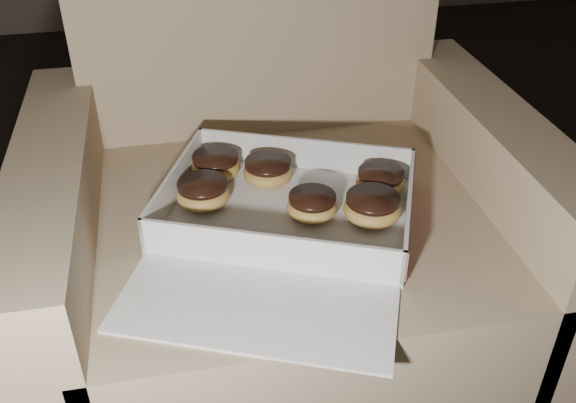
# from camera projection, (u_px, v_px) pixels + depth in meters

# --- Properties ---
(floor) EXTENTS (4.50, 4.50, 0.00)m
(floor) POSITION_uv_depth(u_px,v_px,m) (499.00, 346.00, 1.38)
(floor) COLOR black
(floor) RESTS_ON ground
(armchair) EXTENTS (0.87, 0.74, 0.91)m
(armchair) POSITION_uv_depth(u_px,v_px,m) (283.00, 240.00, 1.22)
(armchair) COLOR tan
(armchair) RESTS_ON floor
(bakery_box) EXTENTS (0.54, 0.58, 0.07)m
(bakery_box) POSITION_uv_depth(u_px,v_px,m) (285.00, 223.00, 1.04)
(bakery_box) COLOR silver
(bakery_box) RESTS_ON armchair
(donut_a) EXTENTS (0.09, 0.09, 0.05)m
(donut_a) POSITION_uv_depth(u_px,v_px,m) (203.00, 193.00, 1.08)
(donut_a) COLOR gold
(donut_a) RESTS_ON bakery_box
(donut_b) EXTENTS (0.09, 0.09, 0.05)m
(donut_b) POSITION_uv_depth(u_px,v_px,m) (372.00, 208.00, 1.04)
(donut_b) COLOR gold
(donut_b) RESTS_ON bakery_box
(donut_c) EXTENTS (0.09, 0.09, 0.04)m
(donut_c) POSITION_uv_depth(u_px,v_px,m) (268.00, 171.00, 1.13)
(donut_c) COLOR gold
(donut_c) RESTS_ON bakery_box
(donut_d) EXTENTS (0.09, 0.09, 0.04)m
(donut_d) POSITION_uv_depth(u_px,v_px,m) (216.00, 165.00, 1.15)
(donut_d) COLOR gold
(donut_d) RESTS_ON bakery_box
(donut_e) EXTENTS (0.08, 0.08, 0.04)m
(donut_e) POSITION_uv_depth(u_px,v_px,m) (312.00, 205.00, 1.05)
(donut_e) COLOR gold
(donut_e) RESTS_ON bakery_box
(donut_f) EXTENTS (0.09, 0.09, 0.04)m
(donut_f) POSITION_uv_depth(u_px,v_px,m) (380.00, 181.00, 1.11)
(donut_f) COLOR gold
(donut_f) RESTS_ON bakery_box
(crumb_a) EXTENTS (0.01, 0.01, 0.00)m
(crumb_a) POSITION_uv_depth(u_px,v_px,m) (294.00, 218.00, 1.05)
(crumb_a) COLOR black
(crumb_a) RESTS_ON bakery_box
(crumb_b) EXTENTS (0.01, 0.01, 0.00)m
(crumb_b) POSITION_uv_depth(u_px,v_px,m) (170.00, 239.00, 1.01)
(crumb_b) COLOR black
(crumb_b) RESTS_ON bakery_box
(crumb_c) EXTENTS (0.01, 0.01, 0.00)m
(crumb_c) POSITION_uv_depth(u_px,v_px,m) (271.00, 257.00, 0.97)
(crumb_c) COLOR black
(crumb_c) RESTS_ON bakery_box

